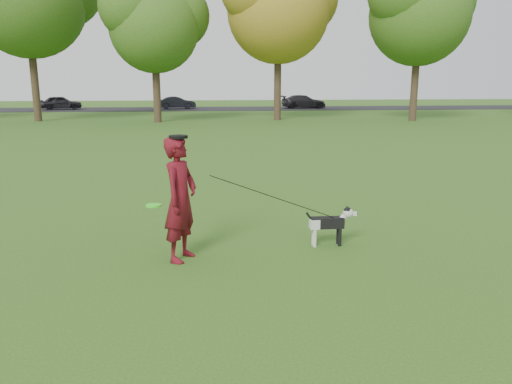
{
  "coord_description": "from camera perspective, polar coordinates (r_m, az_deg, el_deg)",
  "views": [
    {
      "loc": [
        -0.88,
        -7.72,
        2.73
      ],
      "look_at": [
        -0.1,
        0.11,
        0.95
      ],
      "focal_mm": 35.0,
      "sensor_mm": 36.0,
      "label": 1
    }
  ],
  "objects": [
    {
      "name": "tree_row",
      "position": [
        34.11,
        -7.01,
        20.55
      ],
      "size": [
        51.74,
        8.86,
        12.01
      ],
      "color": "#38281C",
      "rests_on": "ground"
    },
    {
      "name": "car_mid",
      "position": [
        47.84,
        -9.03,
        10.04
      ],
      "size": [
        3.58,
        1.69,
        1.13
      ],
      "primitive_type": "imported",
      "rotation": [
        0.0,
        0.0,
        1.72
      ],
      "color": "black",
      "rests_on": "road"
    },
    {
      "name": "man",
      "position": [
        7.63,
        -8.63,
        -0.81
      ],
      "size": [
        0.71,
        0.83,
        1.92
      ],
      "primitive_type": "imported",
      "rotation": [
        0.0,
        0.0,
        1.14
      ],
      "color": "#5B0D1B",
      "rests_on": "ground"
    },
    {
      "name": "car_right",
      "position": [
        48.66,
        5.45,
        10.25
      ],
      "size": [
        4.33,
        1.91,
        1.24
      ],
      "primitive_type": "imported",
      "rotation": [
        0.0,
        0.0,
        1.61
      ],
      "color": "black",
      "rests_on": "road"
    },
    {
      "name": "dog",
      "position": [
        8.42,
        8.57,
        -3.37
      ],
      "size": [
        0.89,
        0.18,
        0.67
      ],
      "color": "black",
      "rests_on": "ground"
    },
    {
      "name": "ground",
      "position": [
        8.23,
        0.75,
        -6.62
      ],
      "size": [
        120.0,
        120.0,
        0.0
      ],
      "primitive_type": "plane",
      "color": "#285116",
      "rests_on": "ground"
    },
    {
      "name": "man_held_items",
      "position": [
        7.89,
        2.43,
        -0.72
      ],
      "size": [
        3.08,
        0.7,
        1.47
      ],
      "color": "#3BFF20",
      "rests_on": "ground"
    },
    {
      "name": "road",
      "position": [
        47.8,
        -4.69,
        9.46
      ],
      "size": [
        120.0,
        7.0,
        0.02
      ],
      "primitive_type": "cube",
      "color": "black",
      "rests_on": "ground"
    },
    {
      "name": "car_left",
      "position": [
        49.54,
        -21.4,
        9.49
      ],
      "size": [
        3.86,
        2.15,
        1.24
      ],
      "primitive_type": "imported",
      "rotation": [
        0.0,
        0.0,
        1.77
      ],
      "color": "black",
      "rests_on": "road"
    }
  ]
}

